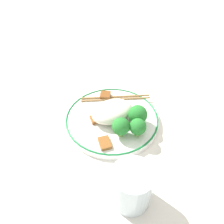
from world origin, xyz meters
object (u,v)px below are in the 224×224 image
(broccoli_back_left, at_px, (121,127))
(chopsticks, at_px, (116,98))
(drinking_glass, at_px, (132,187))
(broccoli_back_right, at_px, (138,115))
(plate, at_px, (112,119))
(broccoli_back_center, at_px, (138,127))

(broccoli_back_left, xyz_separation_m, chopsticks, (0.06, 0.13, -0.03))
(broccoli_back_left, height_order, drinking_glass, drinking_glass)
(broccoli_back_left, bearing_deg, broccoli_back_right, 12.31)
(plate, bearing_deg, broccoli_back_right, -48.44)
(broccoli_back_right, bearing_deg, chopsticks, 88.56)
(plate, bearing_deg, drinking_glass, -110.04)
(chopsticks, bearing_deg, plate, -127.84)
(broccoli_back_right, distance_m, chopsticks, 0.12)
(broccoli_back_center, xyz_separation_m, broccoli_back_right, (0.02, 0.03, 0.00))
(plate, distance_m, chopsticks, 0.08)
(broccoli_back_left, relative_size, broccoli_back_right, 0.94)
(drinking_glass, bearing_deg, broccoli_back_right, 52.02)
(drinking_glass, bearing_deg, broccoli_back_left, 66.15)
(chopsticks, distance_m, drinking_glass, 0.30)
(chopsticks, bearing_deg, broccoli_back_center, -99.63)
(broccoli_back_center, distance_m, chopsticks, 0.15)
(broccoli_back_center, relative_size, chopsticks, 0.26)
(broccoli_back_center, height_order, chopsticks, broccoli_back_center)
(plate, relative_size, broccoli_back_center, 5.09)
(chopsticks, relative_size, drinking_glass, 2.01)
(plate, xyz_separation_m, broccoli_back_center, (0.02, -0.08, 0.03))
(broccoli_back_center, xyz_separation_m, drinking_glass, (-0.10, -0.12, 0.00))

